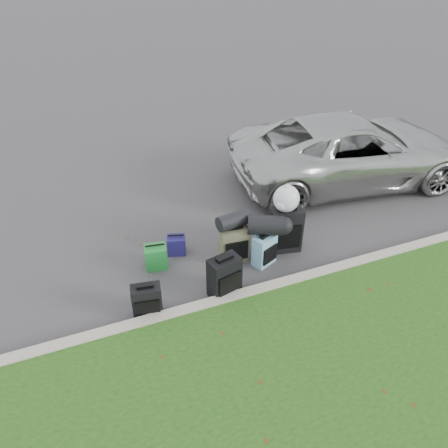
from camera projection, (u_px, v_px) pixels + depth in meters
name	position (u px, v px, depth m)	size (l,w,h in m)	color
ground	(234.00, 256.00, 7.27)	(120.00, 120.00, 0.00)	#383535
curb	(260.00, 291.00, 6.46)	(120.00, 0.18, 0.15)	#9E937F
suv	(351.00, 150.00, 9.09)	(2.31, 5.01, 1.39)	#B7B7B2
suitcase_small_black	(147.00, 301.00, 6.04)	(0.41, 0.23, 0.51)	black
suitcase_large_black_left	(224.00, 277.00, 6.35)	(0.46, 0.27, 0.66)	black
suitcase_olive	(234.00, 244.00, 7.04)	(0.45, 0.28, 0.62)	#46452E
suitcase_teal	(264.00, 250.00, 6.98)	(0.37, 0.22, 0.53)	#5A89A4
suitcase_large_black_right	(285.00, 229.00, 7.24)	(0.52, 0.31, 0.78)	black
tote_green	(156.00, 257.00, 6.96)	(0.34, 0.27, 0.38)	#1C812D
tote_navy	(176.00, 245.00, 7.27)	(0.29, 0.23, 0.32)	navy
duffel_left	(232.00, 221.00, 6.82)	(0.25, 0.25, 0.47)	black
duffel_right	(266.00, 225.00, 6.81)	(0.31, 0.31, 0.56)	black
trash_bag	(286.00, 199.00, 6.88)	(0.42, 0.42, 0.42)	white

